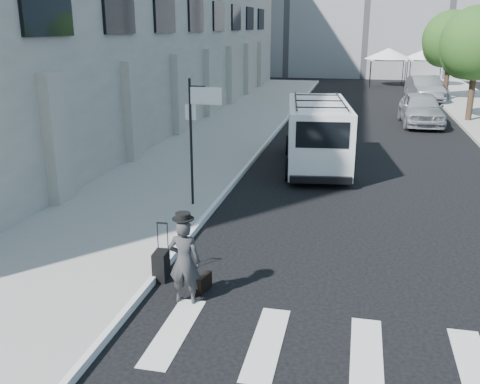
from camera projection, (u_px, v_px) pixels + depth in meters
The scene contains 15 objects.
ground at pixel (263, 264), 11.68m from camera, with size 120.00×120.00×0.00m, color black.
sidewalk_left at pixel (237, 126), 27.45m from camera, with size 4.50×48.00×0.15m, color gray.
building_left at pixel (115, 6), 29.06m from camera, with size 10.00×44.00×12.00m, color gray.
sign_pole at pixel (199, 116), 14.36m from camera, with size 1.03×0.07×3.50m.
tree_near at pixel (475, 46), 27.73m from camera, with size 3.80×3.83×6.03m.
tree_far at pixel (449, 41), 36.11m from camera, with size 3.80×3.83×6.03m.
tent_left at pixel (389, 54), 45.46m from camera, with size 4.00×4.00×3.20m.
tent_right at pixel (427, 54), 45.26m from camera, with size 4.00×4.00×3.20m.
businessman at pixel (184, 261), 9.83m from camera, with size 0.60×0.40×1.65m, color #303032.
briefcase at pixel (204, 283), 10.44m from camera, with size 0.12×0.44×0.34m, color black.
suitcase at pixel (161, 265), 10.87m from camera, with size 0.29×0.44×1.17m.
cargo_van at pixel (317, 133), 19.50m from camera, with size 2.84×6.50×2.36m.
parked_car_a at pixel (421, 109), 27.85m from camera, with size 2.00×4.98×1.70m, color #9C9EA3.
parked_car_b at pixel (424, 89), 36.64m from camera, with size 1.81×5.19×1.71m, color slate.
parked_car_c at pixel (431, 88), 38.57m from camera, with size 2.02×4.97×1.44m, color gray.
Camera 1 is at (1.83, -10.54, 4.97)m, focal length 40.00 mm.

